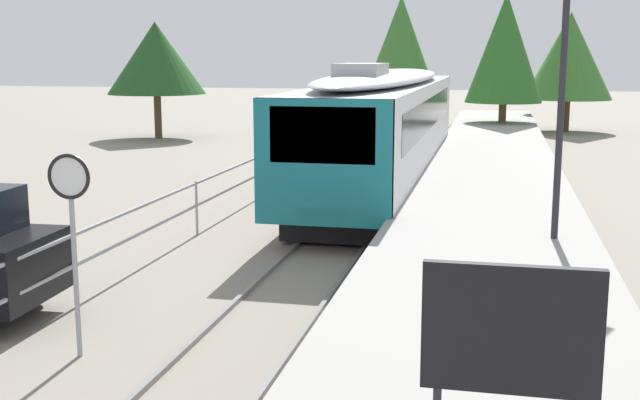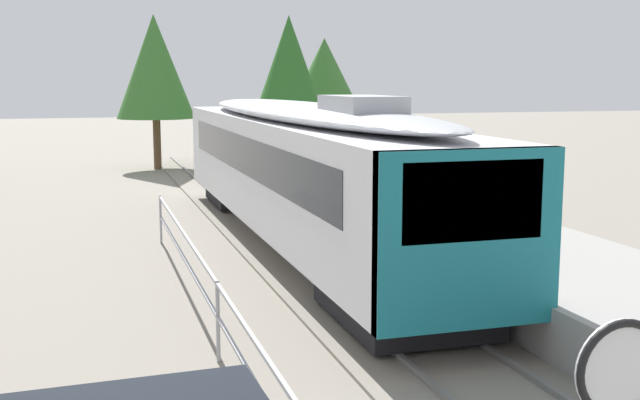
% 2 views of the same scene
% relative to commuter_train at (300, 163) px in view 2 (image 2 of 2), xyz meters
% --- Properties ---
extents(ground_plane, '(160.00, 160.00, 0.00)m').
position_rel_commuter_train_xyz_m(ground_plane, '(-3.00, -6.43, -2.14)').
color(ground_plane, gray).
extents(track_rails, '(3.20, 60.00, 0.14)m').
position_rel_commuter_train_xyz_m(track_rails, '(0.00, -6.43, -2.11)').
color(track_rails, gray).
rests_on(track_rails, ground).
extents(commuter_train, '(2.82, 18.32, 3.74)m').
position_rel_commuter_train_xyz_m(commuter_train, '(0.00, 0.00, 0.00)').
color(commuter_train, silver).
rests_on(commuter_train, track_rails).
extents(station_platform, '(3.90, 60.00, 0.90)m').
position_rel_commuter_train_xyz_m(station_platform, '(3.25, -6.43, -1.69)').
color(station_platform, '#999691').
rests_on(station_platform, ground).
extents(tree_behind_carpark, '(3.64, 3.64, 6.98)m').
position_rel_commuter_train_xyz_m(tree_behind_carpark, '(3.60, 14.98, 2.26)').
color(tree_behind_carpark, brown).
rests_on(tree_behind_carpark, ground).
extents(tree_behind_station_far, '(4.65, 4.65, 6.34)m').
position_rel_commuter_train_xyz_m(tree_behind_station_far, '(7.02, 20.85, 1.90)').
color(tree_behind_station_far, brown).
rests_on(tree_behind_station_far, ground).
extents(tree_distant_centre, '(3.65, 3.65, 7.22)m').
position_rel_commuter_train_xyz_m(tree_distant_centre, '(-1.82, 19.06, 2.65)').
color(tree_distant_centre, brown).
rests_on(tree_distant_centre, ground).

